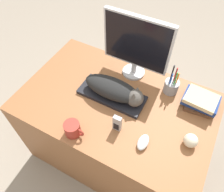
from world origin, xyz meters
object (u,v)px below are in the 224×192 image
at_px(keyboard, 112,95).
at_px(pen_cup, 171,86).
at_px(computer_mouse, 143,142).
at_px(phone, 117,123).
at_px(baseball, 191,141).
at_px(book_stack, 200,101).
at_px(monitor, 136,45).
at_px(coffee_mug, 73,129).
at_px(cat, 116,90).

xyz_separation_m(keyboard, pen_cup, (0.32, 0.22, 0.04)).
height_order(computer_mouse, phone, phone).
xyz_separation_m(computer_mouse, baseball, (0.23, 0.12, 0.02)).
bearing_deg(keyboard, computer_mouse, -34.80).
height_order(phone, book_stack, phone).
bearing_deg(phone, computer_mouse, -6.10).
distance_m(monitor, coffee_mug, 0.65).
bearing_deg(coffee_mug, pen_cup, 55.49).
distance_m(coffee_mug, phone, 0.25).
xyz_separation_m(computer_mouse, coffee_mug, (-0.38, -0.13, 0.02)).
relative_size(keyboard, pen_cup, 1.99).
bearing_deg(monitor, keyboard, -97.80).
xyz_separation_m(computer_mouse, phone, (-0.17, 0.02, 0.04)).
height_order(monitor, phone, monitor).
height_order(cat, monitor, monitor).
xyz_separation_m(baseball, phone, (-0.40, -0.11, 0.02)).
bearing_deg(monitor, pen_cup, -7.29).
relative_size(cat, baseball, 5.06).
height_order(pen_cup, phone, pen_cup).
bearing_deg(book_stack, phone, -133.93).
bearing_deg(pen_cup, cat, -142.86).
bearing_deg(baseball, computer_mouse, -151.63).
bearing_deg(keyboard, cat, -0.00).
bearing_deg(baseball, keyboard, 170.02).
bearing_deg(book_stack, pen_cup, 171.40).
height_order(cat, phone, cat).
relative_size(monitor, book_stack, 2.09).
distance_m(monitor, baseball, 0.66).
bearing_deg(pen_cup, coffee_mug, -124.51).
bearing_deg(coffee_mug, monitor, 80.32).
relative_size(coffee_mug, pen_cup, 0.56).
relative_size(cat, pen_cup, 1.83).
bearing_deg(monitor, computer_mouse, -59.74).
distance_m(cat, book_stack, 0.53).
distance_m(keyboard, pen_cup, 0.39).
xyz_separation_m(cat, pen_cup, (0.30, 0.22, -0.03)).
relative_size(baseball, book_stack, 0.37).
height_order(keyboard, cat, cat).
relative_size(computer_mouse, coffee_mug, 0.85).
bearing_deg(cat, keyboard, 180.00).
height_order(cat, pen_cup, pen_cup).
relative_size(keyboard, phone, 3.67).
bearing_deg(pen_cup, phone, -113.06).
relative_size(cat, coffee_mug, 3.26).
bearing_deg(phone, cat, 119.69).
distance_m(phone, book_stack, 0.55).
height_order(keyboard, coffee_mug, coffee_mug).
bearing_deg(cat, pen_cup, 37.14).
xyz_separation_m(cat, computer_mouse, (0.29, -0.22, -0.06)).
relative_size(keyboard, coffee_mug, 3.55).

